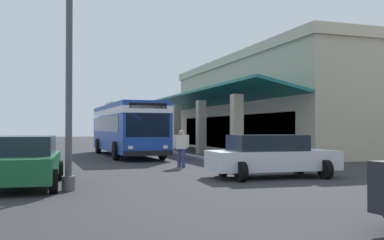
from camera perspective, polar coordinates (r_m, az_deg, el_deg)
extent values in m
plane|color=#2D2D30|center=(33.63, 2.52, -3.95)|extent=(120.00, 120.00, 0.00)
cube|color=#9E998E|center=(30.99, -3.04, -4.09)|extent=(27.11, 0.50, 0.12)
cube|color=#B2A88E|center=(34.82, 12.56, 1.41)|extent=(22.59, 10.73, 6.36)
cube|color=#C0B59A|center=(35.14, 12.53, 7.09)|extent=(22.89, 11.03, 0.60)
cube|color=#B2A88E|center=(39.50, -4.31, -0.98)|extent=(0.55, 0.55, 3.50)
cube|color=#B2A88E|center=(34.04, -2.00, -0.97)|extent=(0.55, 0.55, 3.50)
cube|color=#B2A88E|center=(28.67, 1.18, -0.96)|extent=(0.55, 0.55, 3.50)
cube|color=#B2A88E|center=(23.42, 5.81, -0.93)|extent=(0.55, 0.55, 3.50)
cube|color=#146B66|center=(31.85, 1.73, 2.81)|extent=(22.59, 3.16, 0.82)
cube|color=#19232D|center=(32.38, 4.46, -1.58)|extent=(18.98, 0.08, 2.40)
cube|color=#193D9E|center=(27.43, -8.50, -0.99)|extent=(11.06, 2.83, 2.75)
cube|color=white|center=(27.45, -8.49, 0.94)|extent=(11.08, 2.85, 0.36)
cube|color=#19232D|center=(27.73, -8.62, -0.53)|extent=(9.30, 2.81, 0.90)
cube|color=#19232D|center=(22.10, -5.71, -0.67)|extent=(0.12, 2.24, 1.20)
cube|color=black|center=(22.11, -5.70, 1.85)|extent=(0.11, 1.94, 0.28)
cube|color=black|center=(22.01, -5.63, -4.31)|extent=(0.26, 2.45, 0.24)
cube|color=silver|center=(22.30, -3.46, -3.50)|extent=(0.07, 0.24, 0.16)
cube|color=silver|center=(21.87, -7.96, -3.54)|extent=(0.07, 0.24, 0.16)
cube|color=silver|center=(28.95, -9.07, 1.97)|extent=(2.44, 1.85, 0.24)
cylinder|color=black|center=(24.23, -3.85, -3.90)|extent=(1.00, 0.30, 1.00)
cylinder|color=black|center=(23.66, -9.81, -3.95)|extent=(1.00, 0.30, 1.00)
cylinder|color=black|center=(30.73, -7.30, -3.29)|extent=(1.00, 0.30, 1.00)
cylinder|color=black|center=(30.28, -12.02, -3.30)|extent=(1.00, 0.30, 1.00)
cube|color=#195933|center=(13.71, -20.85, -5.60)|extent=(4.53, 2.14, 0.66)
cube|color=#19232D|center=(13.87, -20.74, -3.07)|extent=(2.58, 1.77, 0.54)
cylinder|color=black|center=(12.17, -17.48, -7.53)|extent=(0.64, 0.22, 0.64)
cylinder|color=black|center=(15.14, -16.77, -6.25)|extent=(0.64, 0.22, 0.64)
cylinder|color=black|center=(15.34, -23.54, -6.14)|extent=(0.64, 0.22, 0.64)
cube|color=silver|center=(15.52, 10.36, -5.12)|extent=(2.08, 4.51, 0.66)
cube|color=#19232D|center=(15.40, 9.68, -2.91)|extent=(1.74, 2.56, 0.54)
cylinder|color=black|center=(17.01, 13.67, -5.69)|extent=(0.64, 0.22, 0.64)
cylinder|color=black|center=(15.45, 16.86, -6.15)|extent=(0.64, 0.22, 0.64)
cylinder|color=black|center=(15.82, 4.03, -6.07)|extent=(0.64, 0.22, 0.64)
cylinder|color=black|center=(14.13, 6.38, -6.67)|extent=(0.64, 0.22, 0.64)
cylinder|color=navy|center=(19.00, -1.13, -4.98)|extent=(0.16, 0.16, 0.80)
cylinder|color=navy|center=(19.17, -1.67, -4.95)|extent=(0.16, 0.16, 0.80)
cube|color=silver|center=(19.05, -1.40, -2.86)|extent=(0.31, 0.50, 0.60)
sphere|color=tan|center=(19.04, -1.40, -1.62)|extent=(0.22, 0.22, 0.22)
cylinder|color=silver|center=(19.02, -0.53, -2.77)|extent=(0.09, 0.09, 0.54)
cylinder|color=silver|center=(19.07, -2.26, -2.76)|extent=(0.09, 0.09, 0.54)
cube|color=gray|center=(36.48, -3.15, -3.35)|extent=(0.74, 0.74, 0.47)
cylinder|color=#332319|center=(36.47, -3.15, -2.97)|extent=(0.62, 0.62, 0.02)
cylinder|color=brown|center=(36.45, -3.15, -1.64)|extent=(0.16, 0.16, 1.71)
ellipsoid|color=#1E6028|center=(35.99, -3.00, -0.16)|extent=(0.95, 0.28, 0.17)
ellipsoid|color=#1E6028|center=(36.34, -2.52, -0.06)|extent=(0.61, 0.81, 0.19)
ellipsoid|color=#1E6028|center=(36.79, -2.83, -0.15)|extent=(0.69, 0.71, 0.18)
ellipsoid|color=#1E6028|center=(36.69, -3.69, -0.14)|extent=(0.78, 0.71, 0.17)
ellipsoid|color=#1E6028|center=(36.33, -3.78, -0.09)|extent=(0.25, 0.86, 0.18)
cylinder|color=#59595B|center=(12.56, -15.68, -7.89)|extent=(0.36, 0.36, 0.40)
cylinder|color=#4C4C51|center=(12.68, -15.60, 9.48)|extent=(0.18, 0.18, 8.03)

